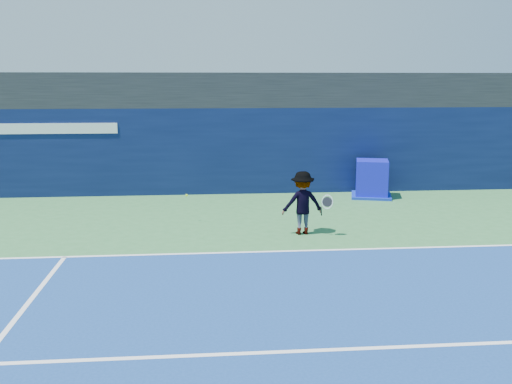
{
  "coord_description": "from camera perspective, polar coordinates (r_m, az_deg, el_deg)",
  "views": [
    {
      "loc": [
        -1.78,
        -9.7,
        3.92
      ],
      "look_at": [
        -0.46,
        5.2,
        1.0
      ],
      "focal_mm": 40.0,
      "sensor_mm": 36.0,
      "label": 1
    }
  ],
  "objects": [
    {
      "name": "baseline",
      "position": [
        13.4,
        2.8,
        -5.93
      ],
      "size": [
        24.0,
        0.1,
        0.01
      ],
      "primitive_type": "cube",
      "color": "white",
      "rests_on": "ground"
    },
    {
      "name": "back_wall_assembly",
      "position": [
        20.42,
        -0.05,
        4.24
      ],
      "size": [
        36.0,
        1.03,
        3.0
      ],
      "color": "#0B153C",
      "rests_on": "ground"
    },
    {
      "name": "stadium_band",
      "position": [
        21.27,
        -0.28,
        10.19
      ],
      "size": [
        36.0,
        3.0,
        1.2
      ],
      "primitive_type": "cube",
      "color": "black",
      "rests_on": "back_wall_assembly"
    },
    {
      "name": "tennis_ball",
      "position": [
        16.12,
        -6.95,
        -0.33
      ],
      "size": [
        0.07,
        0.07,
        0.07
      ],
      "color": "#B0D717",
      "rests_on": "ground"
    },
    {
      "name": "equipment_cart",
      "position": [
        19.91,
        11.49,
        1.17
      ],
      "size": [
        1.62,
        1.62,
        1.27
      ],
      "color": "#0C0DB2",
      "rests_on": "ground"
    },
    {
      "name": "ground",
      "position": [
        10.61,
        5.04,
        -10.68
      ],
      "size": [
        80.0,
        80.0,
        0.0
      ],
      "primitive_type": "plane",
      "color": "#316E3A",
      "rests_on": "ground"
    },
    {
      "name": "tennis_player",
      "position": [
        14.78,
        4.66,
        -1.09
      ],
      "size": [
        1.3,
        0.74,
        1.65
      ],
      "color": "silver",
      "rests_on": "ground"
    },
    {
      "name": "service_line",
      "position": [
        8.81,
        7.39,
        -15.4
      ],
      "size": [
        24.0,
        0.1,
        0.01
      ],
      "primitive_type": "cube",
      "color": "white",
      "rests_on": "ground"
    }
  ]
}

